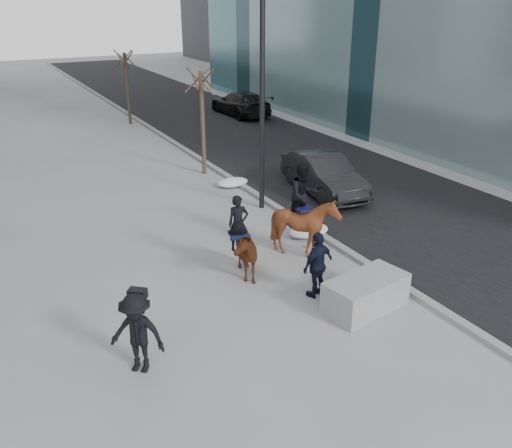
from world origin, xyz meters
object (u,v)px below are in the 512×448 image
mounted_left (241,247)px  mounted_right (305,220)px  planter (366,294)px  car_near (324,174)px

mounted_left → mounted_right: bearing=6.1°
planter → mounted_left: size_ratio=0.93×
planter → mounted_left: 3.55m
planter → car_near: (3.93, 7.36, 0.34)m
car_near → mounted_left: size_ratio=2.04×
car_near → mounted_left: (-5.79, -4.37, 0.08)m
mounted_left → mounted_right: 2.23m
mounted_right → car_near: bearing=49.0°
car_near → planter: bearing=-111.0°
planter → car_near: car_near is taller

